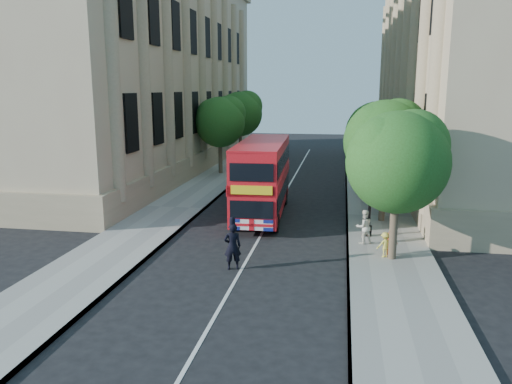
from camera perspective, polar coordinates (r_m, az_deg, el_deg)
The scene contains 17 objects.
ground at distance 18.55m, azimuth -2.30°, elevation -9.93°, with size 120.00×120.00×0.00m, color black.
pavement_right at distance 27.76m, azimuth 13.87°, elevation -2.74°, with size 3.50×80.00×0.12m, color gray.
pavement_left at distance 29.24m, azimuth -9.22°, elevation -1.82°, with size 3.50×80.00×0.12m, color gray.
building_right at distance 42.13m, azimuth 24.50°, elevation 13.67°, with size 12.00×38.00×18.00m, color tan.
building_left at distance 44.47m, azimuth -13.71°, elevation 14.22°, with size 12.00×38.00×18.00m, color tan.
tree_right_near at distance 20.16m, azimuth 16.00°, elevation 3.89°, with size 4.00×4.00×6.08m.
tree_right_mid at distance 26.07m, azimuth 14.68°, elevation 6.09°, with size 4.20×4.20×6.37m.
tree_right_far at distance 32.05m, azimuth 13.82°, elevation 6.89°, with size 4.00×4.00×6.15m.
tree_left_far at distance 40.12m, azimuth -4.08°, elevation 8.30°, with size 4.00×4.00×6.30m.
tree_left_back at distance 47.90m, azimuth -1.76°, elevation 9.20°, with size 4.20×4.20×6.65m.
lamp_post at distance 23.28m, azimuth 12.96°, elevation 0.72°, with size 0.32×0.32×5.16m.
double_decker_bus at distance 26.86m, azimuth 0.74°, elevation 1.83°, with size 2.69×8.77×4.01m.
box_van at distance 33.85m, azimuth 0.44°, elevation 2.34°, with size 2.09×4.74×2.67m.
police_constable at distance 19.22m, azimuth -2.70°, elevation -6.24°, with size 0.67×0.44×1.83m, color black.
woman_pedestrian at distance 22.50m, azimuth 12.25°, elevation -3.90°, with size 0.74×0.57×1.52m, color white.
child_a at distance 21.27m, azimuth 15.06°, elevation -5.64°, with size 0.61×0.25×1.04m, color #D45825.
child_b at distance 20.99m, azimuth 14.53°, elevation -5.84°, with size 0.67×0.39×1.04m, color #E0D04C.
Camera 1 is at (3.67, -16.84, 6.85)m, focal length 35.00 mm.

